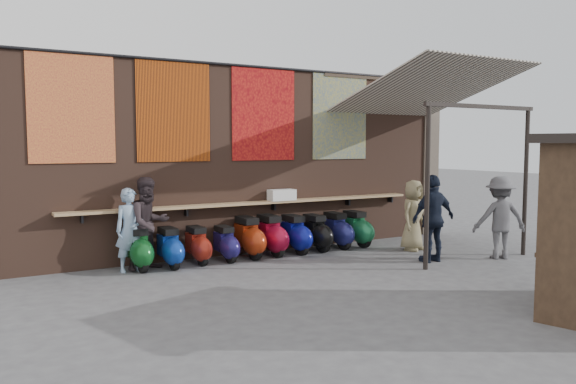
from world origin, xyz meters
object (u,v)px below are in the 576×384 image
object	(u,v)px
scooter_stool_7	(316,233)
scooter_stool_0	(139,249)
shopper_tan	(413,215)
shopper_navy	(433,218)
scooter_stool_1	(170,248)
shopper_grey	(500,218)
scooter_stool_3	(226,244)
scooter_stool_4	(249,238)
scooter_stool_5	(271,235)
scooter_stool_9	(357,229)
shelf_box	(282,195)
diner_right	(149,224)
scooter_stool_8	(337,230)
diner_left	(130,230)
scooter_stool_2	(198,245)
scooter_stool_6	(295,234)

from	to	relation	value
scooter_stool_7	scooter_stool_0	bearing A→B (deg)	179.19
shopper_tan	shopper_navy	bearing A→B (deg)	-134.56
scooter_stool_1	shopper_grey	bearing A→B (deg)	-22.51
scooter_stool_3	scooter_stool_4	world-z (taller)	scooter_stool_4
scooter_stool_4	scooter_stool_5	bearing A→B (deg)	1.17
scooter_stool_3	scooter_stool_5	world-z (taller)	scooter_stool_5
scooter_stool_5	scooter_stool_9	xyz separation A→B (m)	(2.23, -0.02, -0.02)
shelf_box	scooter_stool_4	size ratio (longest dim) A/B	0.66
scooter_stool_9	diner_right	bearing A→B (deg)	-179.88
shelf_box	scooter_stool_8	size ratio (longest dim) A/B	0.70
scooter_stool_1	diner_left	size ratio (longest dim) A/B	0.52
shopper_navy	scooter_stool_2	bearing A→B (deg)	-26.61
scooter_stool_8	shopper_grey	size ratio (longest dim) A/B	0.50
scooter_stool_6	diner_left	bearing A→B (deg)	179.55
scooter_stool_2	scooter_stool_6	world-z (taller)	scooter_stool_6
scooter_stool_3	scooter_stool_6	size ratio (longest dim) A/B	0.86
shelf_box	scooter_stool_3	size ratio (longest dim) A/B	0.79
scooter_stool_3	scooter_stool_8	world-z (taller)	scooter_stool_8
scooter_stool_1	scooter_stool_3	size ratio (longest dim) A/B	1.08
scooter_stool_0	shopper_navy	distance (m)	5.74
scooter_stool_2	diner_left	distance (m)	1.37
scooter_stool_8	shopper_navy	size ratio (longest dim) A/B	0.48
shelf_box	diner_left	xyz separation A→B (m)	(-3.36, -0.30, -0.47)
scooter_stool_7	scooter_stool_2	bearing A→B (deg)	179.27
scooter_stool_8	shelf_box	bearing A→B (deg)	168.58
scooter_stool_3	scooter_stool_0	bearing A→B (deg)	177.19
diner_right	scooter_stool_5	bearing A→B (deg)	-15.48
scooter_stool_2	diner_left	bearing A→B (deg)	-178.98
scooter_stool_2	shopper_tan	xyz separation A→B (m)	(4.65, -1.04, 0.42)
scooter_stool_6	scooter_stool_9	world-z (taller)	scooter_stool_6
scooter_stool_2	shopper_navy	xyz separation A→B (m)	(4.13, -2.18, 0.51)
scooter_stool_2	scooter_stool_9	distance (m)	3.87
scooter_stool_9	diner_left	xyz separation A→B (m)	(-5.18, -0.01, 0.37)
shelf_box	scooter_stool_2	bearing A→B (deg)	-172.33
scooter_stool_6	scooter_stool_1	bearing A→B (deg)	-179.60
shelf_box	scooter_stool_2	distance (m)	2.25
scooter_stool_2	diner_left	world-z (taller)	diner_left
scooter_stool_4	shopper_navy	distance (m)	3.74
scooter_stool_1	scooter_stool_7	bearing A→B (deg)	0.59
shelf_box	scooter_stool_4	world-z (taller)	shelf_box
scooter_stool_1	shopper_grey	world-z (taller)	shopper_grey
shopper_grey	scooter_stool_7	bearing A→B (deg)	-15.71
shopper_grey	shopper_tan	size ratio (longest dim) A/B	1.09
shelf_box	scooter_stool_8	bearing A→B (deg)	-11.42
scooter_stool_1	shopper_tan	distance (m)	5.34
scooter_stool_3	shopper_tan	world-z (taller)	shopper_tan
diner_right	shopper_tan	distance (m)	5.70
diner_left	scooter_stool_6	bearing A→B (deg)	-4.04
scooter_stool_7	shelf_box	bearing A→B (deg)	155.95
shopper_grey	scooter_stool_3	bearing A→B (deg)	-0.16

